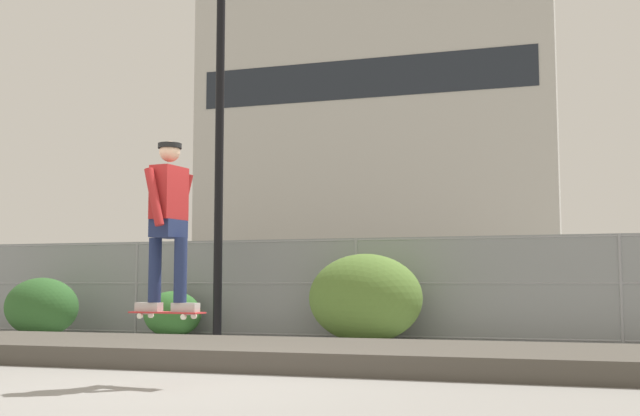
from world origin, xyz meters
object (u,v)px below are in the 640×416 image
object	(u,v)px
parked_car_near	(239,291)
shrub_center	(172,314)
skater	(169,214)
shrub_right	(365,298)
skateboard	(167,313)
shrub_left	(42,307)
street_lamp	(220,86)

from	to	relation	value
parked_car_near	shrub_center	bearing A→B (deg)	-84.25
skater	shrub_right	xyz separation A→B (m)	(0.49, 6.16, -0.94)
parked_car_near	shrub_right	distance (m)	6.20
skateboard	parked_car_near	xyz separation A→B (m)	(-3.78, 10.66, 0.12)
shrub_left	shrub_right	distance (m)	6.33
street_lamp	shrub_center	xyz separation A→B (m)	(-1.08, 0.32, -4.26)
parked_car_near	shrub_left	bearing A→B (deg)	-113.32
shrub_left	shrub_center	distance (m)	2.55
skateboard	shrub_right	world-z (taller)	shrub_right
shrub_left	skateboard	bearing A→B (deg)	-45.27
street_lamp	shrub_right	distance (m)	4.81
skater	skateboard	bearing A→B (deg)	-26.57
street_lamp	parked_car_near	world-z (taller)	street_lamp
skateboard	shrub_center	xyz separation A→B (m)	(-3.36, 6.49, -0.28)
street_lamp	parked_car_near	bearing A→B (deg)	108.42
skater	parked_car_near	xyz separation A→B (m)	(-3.78, 10.66, -0.86)
skateboard	shrub_left	bearing A→B (deg)	134.73
parked_car_near	street_lamp	bearing A→B (deg)	-71.58
street_lamp	shrub_left	distance (m)	5.45
skateboard	shrub_right	xyz separation A→B (m)	(0.49, 6.16, 0.05)
shrub_right	skateboard	bearing A→B (deg)	-94.53
skater	shrub_center	xyz separation A→B (m)	(-3.36, 6.49, -1.26)
parked_car_near	shrub_right	xyz separation A→B (m)	(4.27, -4.50, -0.08)
skater	parked_car_near	size ratio (longest dim) A/B	0.38
parked_car_near	shrub_left	distance (m)	5.20
shrub_right	street_lamp	bearing A→B (deg)	179.96
skater	shrub_right	distance (m)	6.25
street_lamp	shrub_right	world-z (taller)	street_lamp
skateboard	skater	xyz separation A→B (m)	(-0.00, 0.00, 0.98)
street_lamp	shrub_right	xyz separation A→B (m)	(2.77, -0.00, -3.93)
skater	shrub_right	world-z (taller)	skater
parked_car_near	shrub_left	world-z (taller)	parked_car_near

